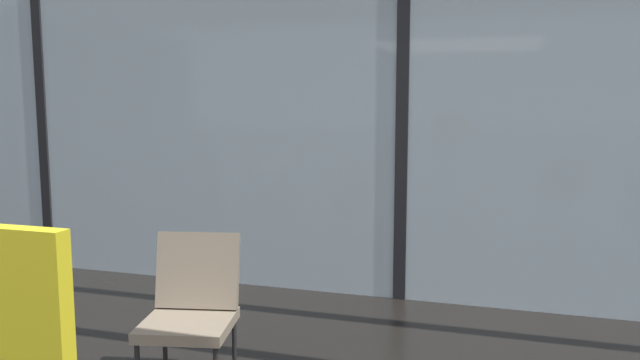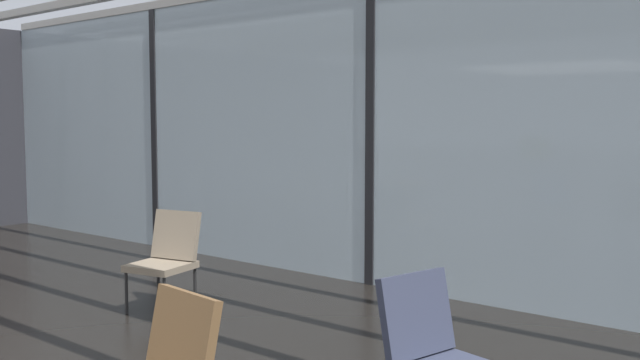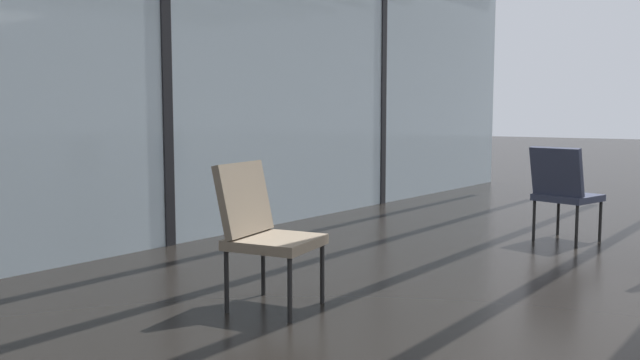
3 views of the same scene
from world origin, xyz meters
TOP-DOWN VIEW (x-y plane):
  - glass_curtain_wall at (0.00, 5.20)m, footprint 14.00×0.08m
  - window_mullion_1 at (0.00, 5.20)m, footprint 0.10×0.12m
  - window_mullion_2 at (3.50, 5.20)m, footprint 0.10×0.12m
  - lounge_chair_2 at (-0.85, 3.25)m, footprint 0.58×0.61m
  - lounge_chair_3 at (2.31, 2.47)m, footprint 0.61×0.58m

SIDE VIEW (x-z plane):
  - lounge_chair_2 at x=-0.85m, z-range 0.06..0.93m
  - lounge_chair_3 at x=2.31m, z-range 0.06..0.93m
  - glass_curtain_wall at x=0.00m, z-range 0.00..3.13m
  - window_mullion_1 at x=0.00m, z-range 0.00..3.13m
  - window_mullion_2 at x=3.50m, z-range 0.00..3.13m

